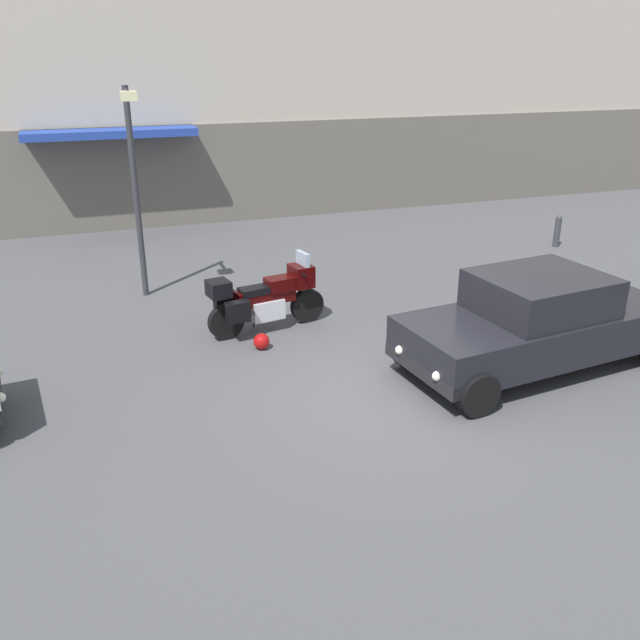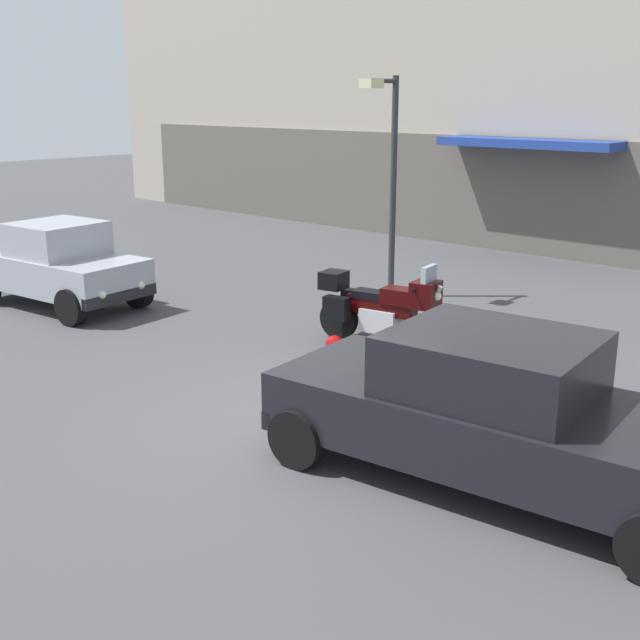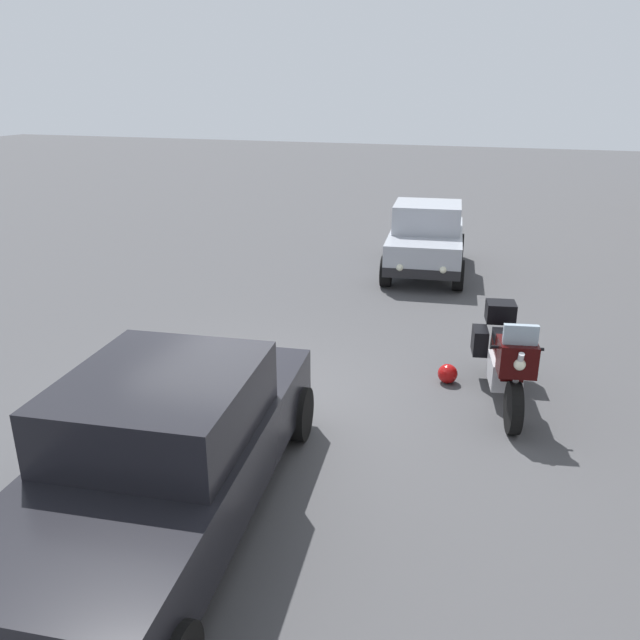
% 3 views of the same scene
% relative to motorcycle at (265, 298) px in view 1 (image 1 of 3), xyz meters
% --- Properties ---
extents(ground_plane, '(80.00, 80.00, 0.00)m').
position_rel_motorcycle_xyz_m(ground_plane, '(1.25, -3.05, -0.62)').
color(ground_plane, '#424244').
extents(building_facade_rear, '(39.82, 3.40, 10.06)m').
position_rel_motorcycle_xyz_m(building_facade_rear, '(1.24, 9.58, 4.36)').
color(building_facade_rear, '#A89E8E').
rests_on(building_facade_rear, ground).
extents(motorcycle, '(2.25, 0.96, 1.36)m').
position_rel_motorcycle_xyz_m(motorcycle, '(0.00, 0.00, 0.00)').
color(motorcycle, black).
rests_on(motorcycle, ground).
extents(helmet, '(0.28, 0.28, 0.28)m').
position_rel_motorcycle_xyz_m(helmet, '(-0.28, -0.78, -0.48)').
color(helmet, '#990C0C').
rests_on(helmet, ground).
extents(car_sedan_far, '(4.71, 2.37, 1.56)m').
position_rel_motorcycle_xyz_m(car_sedan_far, '(3.67, -2.88, 0.16)').
color(car_sedan_far, black).
rests_on(car_sedan_far, ground).
extents(streetlamp_curbside, '(0.28, 0.94, 4.13)m').
position_rel_motorcycle_xyz_m(streetlamp_curbside, '(-1.87, 2.50, 1.94)').
color(streetlamp_curbside, '#2D2D33').
rests_on(streetlamp_curbside, ground).
extents(bollard_curbside, '(0.16, 0.16, 0.82)m').
position_rel_motorcycle_xyz_m(bollard_curbside, '(8.50, 2.92, -0.18)').
color(bollard_curbside, '#333338').
rests_on(bollard_curbside, ground).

